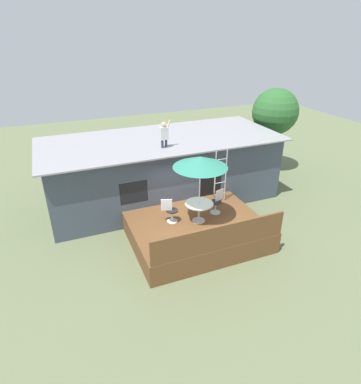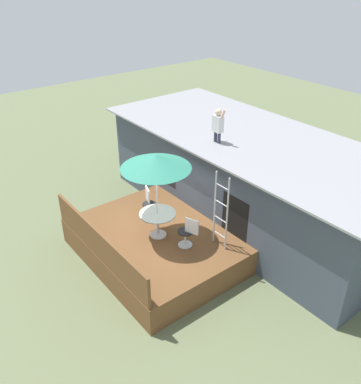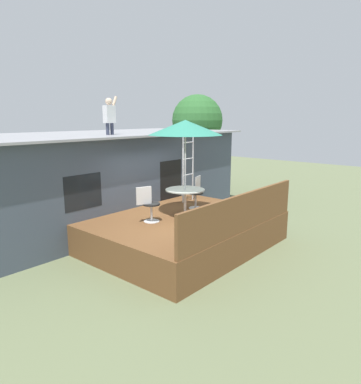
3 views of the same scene
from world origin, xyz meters
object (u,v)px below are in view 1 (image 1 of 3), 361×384
(patio_umbrella, at_px, (200,162))
(patio_chair_right, at_px, (217,202))
(patio_chair_left, at_px, (170,211))
(patio_table, at_px, (199,207))
(person_figure, at_px, (164,133))
(backyard_tree, at_px, (275,112))
(step_ladder, at_px, (220,177))

(patio_umbrella, height_order, patio_chair_right, patio_umbrella)
(patio_umbrella, xyz_separation_m, patio_chair_left, (-0.99, 0.37, -1.89))
(patio_umbrella, bearing_deg, patio_chair_left, 159.62)
(patio_table, distance_m, patio_umbrella, 1.76)
(person_figure, distance_m, backyard_tree, 7.35)
(patio_table, height_order, patio_chair_left, patio_chair_left)
(person_figure, height_order, backyard_tree, backyard_tree)
(patio_umbrella, relative_size, step_ladder, 1.15)
(patio_table, xyz_separation_m, patio_chair_right, (0.93, 0.34, -0.13))
(backyard_tree, bearing_deg, person_figure, -162.34)
(patio_umbrella, bearing_deg, patio_chair_right, 20.33)
(step_ladder, bearing_deg, backyard_tree, 35.49)
(step_ladder, xyz_separation_m, backyard_tree, (5.19, 3.70, 1.34))
(patio_table, relative_size, backyard_tree, 0.23)
(patio_umbrella, xyz_separation_m, step_ladder, (1.42, 1.07, -1.25))
(step_ladder, relative_size, person_figure, 1.98)
(person_figure, bearing_deg, patio_chair_right, -59.14)
(patio_umbrella, xyz_separation_m, backyard_tree, (6.61, 4.77, 0.09))
(backyard_tree, bearing_deg, patio_chair_left, -149.91)
(patio_chair_left, distance_m, patio_chair_right, 1.91)
(patio_table, relative_size, person_figure, 0.94)
(patio_chair_right, bearing_deg, patio_table, -0.00)
(person_figure, xyz_separation_m, patio_chair_left, (-0.60, -2.18, -2.25))
(patio_umbrella, bearing_deg, step_ladder, 36.97)
(step_ladder, relative_size, backyard_tree, 0.49)
(step_ladder, xyz_separation_m, patio_chair_right, (-0.50, -0.73, -0.64))
(patio_table, bearing_deg, step_ladder, 36.97)
(step_ladder, bearing_deg, patio_chair_right, -124.39)
(patio_chair_right, bearing_deg, patio_umbrella, -0.00)
(patio_table, relative_size, patio_umbrella, 0.41)
(patio_chair_left, xyz_separation_m, backyard_tree, (7.60, 4.40, 1.98))
(patio_chair_left, bearing_deg, patio_chair_right, 19.66)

